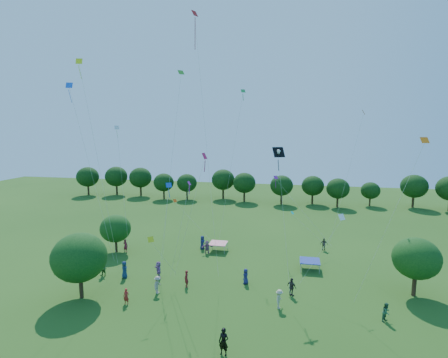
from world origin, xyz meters
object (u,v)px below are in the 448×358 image
(near_tree_north, at_px, (115,228))
(tent_blue, at_px, (310,261))
(near_tree_east, at_px, (416,258))
(red_high_kite, at_px, (199,69))
(pirate_kite, at_px, (279,155))
(near_tree_west, at_px, (79,257))
(man_in_black, at_px, (224,342))
(tent_red_stripe, at_px, (218,243))

(near_tree_north, xyz_separation_m, tent_blue, (24.22, -0.99, -2.08))
(near_tree_east, bearing_deg, red_high_kite, 178.59)
(pirate_kite, distance_m, red_high_kite, 11.71)
(near_tree_west, bearing_deg, near_tree_north, 103.43)
(near_tree_west, distance_m, man_in_black, 16.08)
(near_tree_north, relative_size, tent_red_stripe, 2.21)
(near_tree_north, height_order, near_tree_east, near_tree_east)
(near_tree_west, distance_m, pirate_kite, 21.51)
(near_tree_west, bearing_deg, red_high_kite, 36.02)
(tent_blue, bearing_deg, tent_red_stripe, 161.18)
(tent_red_stripe, height_order, pirate_kite, pirate_kite)
(tent_red_stripe, xyz_separation_m, tent_blue, (11.39, -3.88, 0.00))
(tent_red_stripe, bearing_deg, pirate_kite, -41.86)
(tent_blue, distance_m, pirate_kite, 13.05)
(near_tree_east, bearing_deg, tent_red_stripe, 158.48)
(near_tree_east, relative_size, man_in_black, 2.84)
(near_tree_north, distance_m, red_high_kite, 22.99)
(near_tree_north, height_order, pirate_kite, pirate_kite)
(near_tree_east, bearing_deg, pirate_kite, 174.56)
(near_tree_north, height_order, man_in_black, near_tree_north)
(tent_blue, bearing_deg, near_tree_east, -24.63)
(tent_red_stripe, xyz_separation_m, pirate_kite, (7.80, -6.99, 12.16))
(near_tree_west, distance_m, near_tree_north, 12.29)
(near_tree_west, relative_size, near_tree_north, 1.28)
(near_tree_north, height_order, tent_blue, near_tree_north)
(man_in_black, xyz_separation_m, red_high_kite, (-5.01, 12.69, 20.71))
(near_tree_north, distance_m, tent_red_stripe, 13.31)
(near_tree_east, xyz_separation_m, tent_red_stripe, (-20.88, 8.23, -2.67))
(near_tree_east, height_order, tent_red_stripe, near_tree_east)
(red_high_kite, bearing_deg, man_in_black, -68.47)
(near_tree_east, distance_m, tent_blue, 10.77)
(near_tree_north, relative_size, tent_blue, 2.21)
(near_tree_north, distance_m, near_tree_east, 34.13)
(near_tree_north, bearing_deg, pirate_kite, -11.22)
(near_tree_west, height_order, tent_blue, near_tree_west)
(near_tree_west, bearing_deg, tent_red_stripe, 56.05)
(pirate_kite, bearing_deg, near_tree_west, -156.22)
(tent_blue, bearing_deg, man_in_black, -111.74)
(man_in_black, bearing_deg, pirate_kite, 89.82)
(tent_blue, height_order, pirate_kite, pirate_kite)
(near_tree_west, distance_m, near_tree_east, 31.55)
(tent_blue, distance_m, man_in_black, 17.79)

